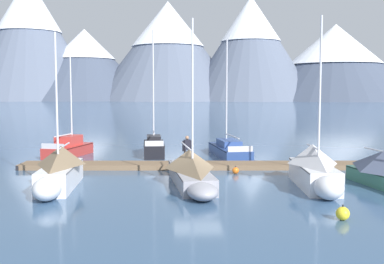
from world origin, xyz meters
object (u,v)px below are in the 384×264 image
sailboat_mid_dock_port (154,146)px  sailboat_mid_dock_starboard (191,169)px  person_on_dock (187,148)px  mooring_buoy_inner_mooring (236,171)px  sailboat_nearest_berth (71,148)px  mooring_buoy_channel_marker (343,213)px  sailboat_far_berth (228,149)px  sailboat_outer_slip (315,168)px  sailboat_second_berth (59,169)px

sailboat_mid_dock_port → sailboat_mid_dock_starboard: (2.19, -11.20, 0.20)m
person_on_dock → mooring_buoy_inner_mooring: (2.64, -1.74, -1.07)m
sailboat_nearest_berth → mooring_buoy_channel_marker: bearing=-52.8°
sailboat_mid_dock_port → person_on_dock: (2.19, -6.56, 0.66)m
sailboat_far_berth → person_on_dock: bearing=-118.8°
sailboat_outer_slip → sailboat_nearest_berth: bearing=139.4°
sailboat_outer_slip → mooring_buoy_channel_marker: bearing=-97.7°
sailboat_outer_slip → person_on_dock: 8.16m
sailboat_mid_dock_starboard → mooring_buoy_channel_marker: size_ratio=14.07×
sailboat_mid_dock_starboard → mooring_buoy_channel_marker: 8.33m
sailboat_mid_dock_port → mooring_buoy_inner_mooring: bearing=-59.8°
sailboat_outer_slip → person_on_dock: (-5.87, 5.67, 0.29)m
sailboat_mid_dock_starboard → person_on_dock: size_ratio=4.76×
sailboat_second_berth → sailboat_mid_dock_starboard: size_ratio=0.91×
sailboat_second_berth → sailboat_mid_dock_port: size_ratio=0.82×
person_on_dock → sailboat_far_berth: bearing=61.2°
sailboat_nearest_berth → mooring_buoy_inner_mooring: bearing=-36.8°
sailboat_mid_dock_starboard → mooring_buoy_inner_mooring: sailboat_mid_dock_starboard is taller
sailboat_mid_dock_port → sailboat_mid_dock_starboard: 11.41m
sailboat_mid_dock_starboard → mooring_buoy_inner_mooring: 3.96m
mooring_buoy_channel_marker → mooring_buoy_inner_mooring: 9.76m
mooring_buoy_channel_marker → sailboat_outer_slip: bearing=82.3°
sailboat_nearest_berth → person_on_dock: (8.17, -6.35, 0.70)m
sailboat_nearest_berth → sailboat_second_berth: size_ratio=0.97×
mooring_buoy_inner_mooring → sailboat_mid_dock_port: bearing=120.2°
sailboat_nearest_berth → sailboat_mid_dock_port: size_ratio=0.79×
sailboat_mid_dock_port → mooring_buoy_inner_mooring: sailboat_mid_dock_port is taller
sailboat_nearest_berth → mooring_buoy_channel_marker: 22.01m
sailboat_nearest_berth → sailboat_mid_dock_starboard: 13.70m
sailboat_far_berth → person_on_dock: sailboat_far_berth is taller
sailboat_mid_dock_port → sailboat_outer_slip: (8.06, -12.23, 0.37)m
person_on_dock → mooring_buoy_inner_mooring: bearing=-33.4°
sailboat_mid_dock_starboard → sailboat_far_berth: (3.15, 10.38, -0.32)m
sailboat_far_berth → person_on_dock: size_ratio=4.92×
sailboat_mid_dock_starboard → sailboat_outer_slip: 5.96m
sailboat_mid_dock_port → mooring_buoy_channel_marker: 19.20m
sailboat_far_berth → mooring_buoy_channel_marker: size_ratio=14.56×
sailboat_far_berth → mooring_buoy_channel_marker: 17.05m
sailboat_far_berth → sailboat_nearest_berth: bearing=176.9°
sailboat_outer_slip → mooring_buoy_inner_mooring: 5.14m
sailboat_nearest_berth → sailboat_far_berth: size_ratio=0.85×
sailboat_nearest_berth → sailboat_mid_dock_starboard: bearing=-53.4°
sailboat_nearest_berth → sailboat_mid_dock_port: sailboat_mid_dock_port is taller
sailboat_second_berth → sailboat_outer_slip: (12.15, -0.47, 0.04)m
sailboat_second_berth → sailboat_mid_dock_starboard: bearing=5.1°
sailboat_mid_dock_port → sailboat_outer_slip: bearing=-56.6°
sailboat_mid_dock_port → sailboat_outer_slip: 14.65m
sailboat_mid_dock_starboard → sailboat_outer_slip: (5.87, -1.03, 0.17)m
sailboat_second_berth → mooring_buoy_inner_mooring: sailboat_second_berth is taller
sailboat_second_berth → mooring_buoy_channel_marker: 12.90m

